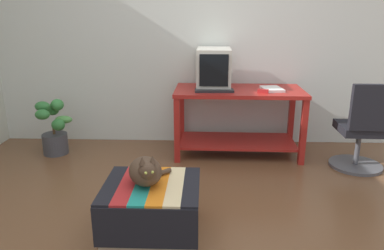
{
  "coord_description": "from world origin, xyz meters",
  "views": [
    {
      "loc": [
        0.11,
        -2.29,
        1.5
      ],
      "look_at": [
        -0.0,
        0.85,
        0.55
      ],
      "focal_mm": 34.28,
      "sensor_mm": 36.0,
      "label": 1
    }
  ],
  "objects_px": {
    "tv_monitor": "(214,68)",
    "potted_plant": "(54,130)",
    "book": "(272,89)",
    "cat": "(146,171)",
    "desk": "(238,110)",
    "ottoman_with_blanket": "(152,208)",
    "office_chair": "(362,132)",
    "stapler": "(263,91)",
    "keyboard": "(214,91)"
  },
  "relations": [
    {
      "from": "tv_monitor",
      "to": "potted_plant",
      "type": "relative_size",
      "value": 0.84
    },
    {
      "from": "book",
      "to": "cat",
      "type": "relative_size",
      "value": 0.72
    },
    {
      "from": "desk",
      "to": "ottoman_with_blanket",
      "type": "bearing_deg",
      "value": -113.92
    },
    {
      "from": "cat",
      "to": "office_chair",
      "type": "xyz_separation_m",
      "value": [
        1.95,
        1.18,
        -0.08
      ]
    },
    {
      "from": "tv_monitor",
      "to": "book",
      "type": "xyz_separation_m",
      "value": [
        0.61,
        -0.16,
        -0.19
      ]
    },
    {
      "from": "stapler",
      "to": "keyboard",
      "type": "bearing_deg",
      "value": 100.46
    },
    {
      "from": "keyboard",
      "to": "book",
      "type": "xyz_separation_m",
      "value": [
        0.61,
        0.09,
        0.0
      ]
    },
    {
      "from": "tv_monitor",
      "to": "stapler",
      "type": "xyz_separation_m",
      "value": [
        0.5,
        -0.3,
        -0.19
      ]
    },
    {
      "from": "cat",
      "to": "desk",
      "type": "bearing_deg",
      "value": 46.0
    },
    {
      "from": "book",
      "to": "cat",
      "type": "xyz_separation_m",
      "value": [
        -1.11,
        -1.53,
        -0.28
      ]
    },
    {
      "from": "ottoman_with_blanket",
      "to": "cat",
      "type": "bearing_deg",
      "value": 179.44
    },
    {
      "from": "keyboard",
      "to": "cat",
      "type": "distance_m",
      "value": 1.55
    },
    {
      "from": "keyboard",
      "to": "potted_plant",
      "type": "distance_m",
      "value": 1.82
    },
    {
      "from": "desk",
      "to": "stapler",
      "type": "height_order",
      "value": "stapler"
    },
    {
      "from": "tv_monitor",
      "to": "book",
      "type": "distance_m",
      "value": 0.66
    },
    {
      "from": "cat",
      "to": "keyboard",
      "type": "bearing_deg",
      "value": 52.72
    },
    {
      "from": "keyboard",
      "to": "cat",
      "type": "xyz_separation_m",
      "value": [
        -0.5,
        -1.44,
        -0.27
      ]
    },
    {
      "from": "cat",
      "to": "potted_plant",
      "type": "distance_m",
      "value": 1.97
    },
    {
      "from": "tv_monitor",
      "to": "office_chair",
      "type": "height_order",
      "value": "tv_monitor"
    },
    {
      "from": "ottoman_with_blanket",
      "to": "potted_plant",
      "type": "xyz_separation_m",
      "value": [
        -1.3,
        1.49,
        0.09
      ]
    },
    {
      "from": "keyboard",
      "to": "cat",
      "type": "relative_size",
      "value": 1.04
    },
    {
      "from": "potted_plant",
      "to": "desk",
      "type": "bearing_deg",
      "value": 2.57
    },
    {
      "from": "office_chair",
      "to": "cat",
      "type": "bearing_deg",
      "value": 32.97
    },
    {
      "from": "book",
      "to": "keyboard",
      "type": "bearing_deg",
      "value": -179.6
    },
    {
      "from": "stapler",
      "to": "ottoman_with_blanket",
      "type": "bearing_deg",
      "value": 161.81
    },
    {
      "from": "keyboard",
      "to": "cat",
      "type": "height_order",
      "value": "keyboard"
    },
    {
      "from": "book",
      "to": "stapler",
      "type": "bearing_deg",
      "value": -136.73
    },
    {
      "from": "book",
      "to": "ottoman_with_blanket",
      "type": "relative_size",
      "value": 0.41
    },
    {
      "from": "cat",
      "to": "potted_plant",
      "type": "relative_size",
      "value": 0.63
    },
    {
      "from": "desk",
      "to": "book",
      "type": "distance_m",
      "value": 0.42
    },
    {
      "from": "desk",
      "to": "ottoman_with_blanket",
      "type": "height_order",
      "value": "desk"
    },
    {
      "from": "tv_monitor",
      "to": "keyboard",
      "type": "relative_size",
      "value": 1.27
    },
    {
      "from": "cat",
      "to": "office_chair",
      "type": "height_order",
      "value": "office_chair"
    },
    {
      "from": "book",
      "to": "stapler",
      "type": "xyz_separation_m",
      "value": [
        -0.11,
        -0.14,
        0.01
      ]
    },
    {
      "from": "book",
      "to": "stapler",
      "type": "height_order",
      "value": "stapler"
    },
    {
      "from": "cat",
      "to": "potted_plant",
      "type": "bearing_deg",
      "value": 111.94
    },
    {
      "from": "cat",
      "to": "stapler",
      "type": "distance_m",
      "value": 1.73
    },
    {
      "from": "desk",
      "to": "office_chair",
      "type": "distance_m",
      "value": 1.26
    },
    {
      "from": "office_chair",
      "to": "book",
      "type": "bearing_deg",
      "value": -20.48
    },
    {
      "from": "ottoman_with_blanket",
      "to": "tv_monitor",
      "type": "bearing_deg",
      "value": 74.78
    },
    {
      "from": "ottoman_with_blanket",
      "to": "office_chair",
      "type": "distance_m",
      "value": 2.26
    },
    {
      "from": "keyboard",
      "to": "ottoman_with_blanket",
      "type": "bearing_deg",
      "value": -109.45
    },
    {
      "from": "stapler",
      "to": "desk",
      "type": "bearing_deg",
      "value": 65.06
    },
    {
      "from": "potted_plant",
      "to": "office_chair",
      "type": "distance_m",
      "value": 3.23
    },
    {
      "from": "desk",
      "to": "potted_plant",
      "type": "xyz_separation_m",
      "value": [
        -2.03,
        -0.09,
        -0.23
      ]
    },
    {
      "from": "keyboard",
      "to": "stapler",
      "type": "distance_m",
      "value": 0.5
    },
    {
      "from": "desk",
      "to": "tv_monitor",
      "type": "bearing_deg",
      "value": 160.77
    },
    {
      "from": "potted_plant",
      "to": "stapler",
      "type": "xyz_separation_m",
      "value": [
        2.25,
        -0.11,
        0.48
      ]
    },
    {
      "from": "office_chair",
      "to": "stapler",
      "type": "bearing_deg",
      "value": -10.1
    },
    {
      "from": "book",
      "to": "ottoman_with_blanket",
      "type": "distance_m",
      "value": 1.95
    }
  ]
}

